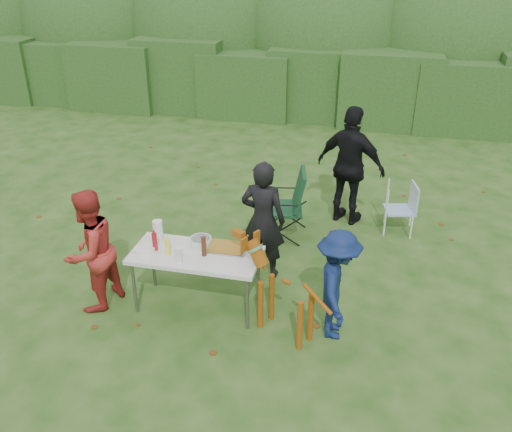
% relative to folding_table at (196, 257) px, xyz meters
% --- Properties ---
extents(ground, '(80.00, 80.00, 0.00)m').
position_rel_folding_table_xyz_m(ground, '(0.36, -0.09, -0.69)').
color(ground, '#1E4211').
extents(hedge_row, '(22.00, 1.40, 1.70)m').
position_rel_folding_table_xyz_m(hedge_row, '(0.36, 7.91, 0.16)').
color(hedge_row, '#23471C').
rests_on(hedge_row, ground).
extents(shrub_backdrop, '(20.00, 2.60, 3.20)m').
position_rel_folding_table_xyz_m(shrub_backdrop, '(0.36, 9.51, 0.91)').
color(shrub_backdrop, '#3D6628').
rests_on(shrub_backdrop, ground).
extents(folding_table, '(1.50, 0.70, 0.74)m').
position_rel_folding_table_xyz_m(folding_table, '(0.00, 0.00, 0.00)').
color(folding_table, silver).
rests_on(folding_table, ground).
extents(person_cook, '(0.60, 0.42, 1.59)m').
position_rel_folding_table_xyz_m(person_cook, '(0.60, 0.88, 0.11)').
color(person_cook, black).
rests_on(person_cook, ground).
extents(person_red_jacket, '(0.73, 0.85, 1.51)m').
position_rel_folding_table_xyz_m(person_red_jacket, '(-1.20, -0.25, 0.07)').
color(person_red_jacket, '#AB2A26').
rests_on(person_red_jacket, ground).
extents(person_black_puffy, '(1.17, 0.81, 1.84)m').
position_rel_folding_table_xyz_m(person_black_puffy, '(1.56, 2.63, 0.23)').
color(person_black_puffy, black).
rests_on(person_black_puffy, ground).
extents(child, '(0.58, 0.89, 1.29)m').
position_rel_folding_table_xyz_m(child, '(1.65, -0.14, -0.04)').
color(child, '#0F1E4C').
rests_on(child, ground).
extents(dog, '(1.19, 0.92, 1.05)m').
position_rel_folding_table_xyz_m(dog, '(1.11, -0.26, -0.16)').
color(dog, '#82430D').
rests_on(dog, ground).
extents(camping_chair, '(0.78, 0.78, 1.06)m').
position_rel_folding_table_xyz_m(camping_chair, '(0.66, 1.90, -0.15)').
color(camping_chair, '#143D21').
rests_on(camping_chair, ground).
extents(lawn_chair, '(0.55, 0.55, 0.77)m').
position_rel_folding_table_xyz_m(lawn_chair, '(2.34, 2.48, -0.30)').
color(lawn_chair, teal).
rests_on(lawn_chair, ground).
extents(food_tray, '(0.45, 0.30, 0.02)m').
position_rel_folding_table_xyz_m(food_tray, '(0.33, 0.16, 0.06)').
color(food_tray, '#B7B7BA').
rests_on(food_tray, folding_table).
extents(focaccia_bread, '(0.40, 0.26, 0.04)m').
position_rel_folding_table_xyz_m(focaccia_bread, '(0.33, 0.16, 0.09)').
color(focaccia_bread, '#A57826').
rests_on(focaccia_bread, food_tray).
extents(mustard_bottle, '(0.06, 0.06, 0.20)m').
position_rel_folding_table_xyz_m(mustard_bottle, '(-0.30, -0.09, 0.15)').
color(mustard_bottle, '#FFF437').
rests_on(mustard_bottle, folding_table).
extents(ketchup_bottle, '(0.06, 0.06, 0.22)m').
position_rel_folding_table_xyz_m(ketchup_bottle, '(-0.48, -0.04, 0.16)').
color(ketchup_bottle, maroon).
rests_on(ketchup_bottle, folding_table).
extents(beer_bottle, '(0.06, 0.06, 0.24)m').
position_rel_folding_table_xyz_m(beer_bottle, '(0.11, -0.02, 0.17)').
color(beer_bottle, '#47230F').
rests_on(beer_bottle, folding_table).
extents(paper_towel_roll, '(0.12, 0.12, 0.26)m').
position_rel_folding_table_xyz_m(paper_towel_roll, '(-0.53, 0.19, 0.18)').
color(paper_towel_roll, white).
rests_on(paper_towel_roll, folding_table).
extents(cup_stack, '(0.08, 0.08, 0.18)m').
position_rel_folding_table_xyz_m(cup_stack, '(-0.12, -0.22, 0.14)').
color(cup_stack, white).
rests_on(cup_stack, folding_table).
extents(pasta_bowl, '(0.26, 0.26, 0.10)m').
position_rel_folding_table_xyz_m(pasta_bowl, '(0.00, 0.18, 0.10)').
color(pasta_bowl, silver).
rests_on(pasta_bowl, folding_table).
extents(plate_stack, '(0.24, 0.24, 0.05)m').
position_rel_folding_table_xyz_m(plate_stack, '(-0.59, -0.09, 0.08)').
color(plate_stack, white).
rests_on(plate_stack, folding_table).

